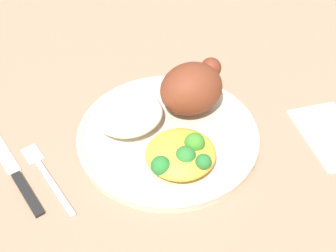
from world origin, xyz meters
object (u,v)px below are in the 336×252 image
Objects in this scene: roasted_chicken at (192,88)px; napkin at (331,135)px; rice_pile at (128,113)px; fork at (46,174)px; mac_cheese_with_broccoli at (181,154)px; knife at (15,172)px; plate at (168,135)px.

napkin is at bearing -40.65° from roasted_chicken.
rice_pile is 0.69× the size of fork.
mac_cheese_with_broccoli is (-0.07, -0.09, -0.02)m from roasted_chicken.
napkin is (0.42, -0.15, -0.00)m from knife.
rice_pile reaches higher than fork.
roasted_chicken is 1.08× the size of mac_cheese_with_broccoli.
plate is 2.76× the size of mac_cheese_with_broccoli.
napkin is at bearing -26.82° from plate.
roasted_chicken reaches higher than knife.
rice_pile is at bearing 0.14° from knife.
fork is (-0.23, -0.01, -0.05)m from roasted_chicken.
fork is 1.12× the size of napkin.
roasted_chicken is 1.02× the size of rice_pile.
roasted_chicken reaches higher than napkin.
knife reaches higher than napkin.
rice_pile reaches higher than knife.
mac_cheese_with_broccoli reaches higher than rice_pile.
plate is 0.08m from roasted_chicken.
roasted_chicken is at bearing -3.22° from knife.
plate is 0.17m from fork.
plate is at bearing -153.39° from roasted_chicken.
fork is 0.40m from napkin.
plate is 2.02× the size of napkin.
mac_cheese_with_broccoli is 0.23m from napkin.
roasted_chicken is (0.05, 0.03, 0.05)m from plate.
rice_pile is 0.29m from napkin.
rice_pile is 0.17m from knife.
mac_cheese_with_broccoli is at bearing -102.42° from plate.
mac_cheese_with_broccoli is 0.22m from knife.
roasted_chicken reaches higher than mac_cheese_with_broccoli.
fork is at bearing -178.07° from roasted_chicken.
mac_cheese_with_broccoli reaches higher than knife.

